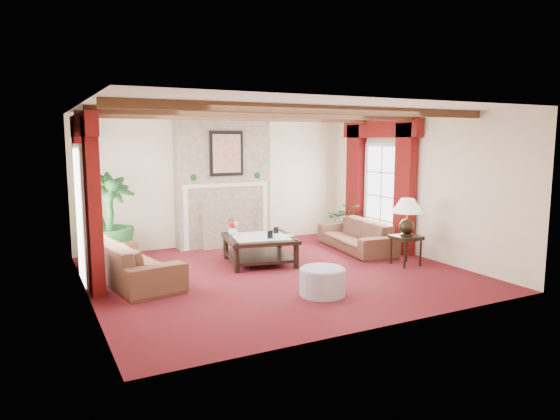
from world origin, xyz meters
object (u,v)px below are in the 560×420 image
sofa_right (356,230)px  potted_palm (109,239)px  coffee_table (260,250)px  side_table (406,250)px  ottoman (322,282)px  sofa_left (131,254)px

sofa_right → potted_palm: bearing=-94.8°
coffee_table → side_table: side_table is taller
potted_palm → ottoman: potted_palm is taller
sofa_right → potted_palm: 4.77m
sofa_right → ottoman: (-2.19, -2.23, -0.21)m
ottoman → potted_palm: bearing=127.3°
sofa_right → ottoman: bearing=-37.1°
sofa_left → sofa_right: sofa_left is taller
sofa_left → sofa_right: (4.51, 0.25, -0.04)m
sofa_right → coffee_table: bearing=-79.4°
ottoman → sofa_left: bearing=139.4°
potted_palm → side_table: bearing=-27.3°
sofa_left → side_table: (4.57, -1.18, -0.17)m
side_table → sofa_left: bearing=165.5°
sofa_left → potted_palm: 1.27m
sofa_left → coffee_table: sofa_left is taller
sofa_right → coffee_table: sofa_right is taller
coffee_table → ottoman: size_ratio=1.83×
sofa_right → side_table: bearing=9.6°
coffee_table → ottoman: (0.03, -2.11, -0.05)m
potted_palm → coffee_table: bearing=-25.0°
sofa_right → coffee_table: (-2.22, -0.13, -0.15)m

